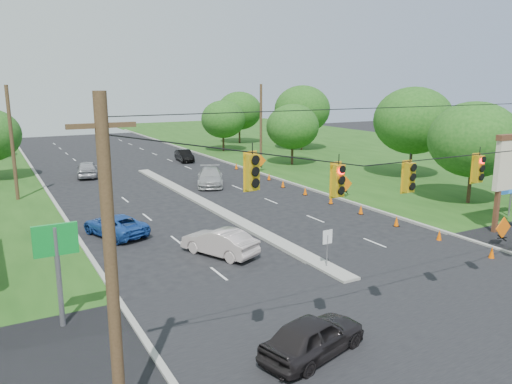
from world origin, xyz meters
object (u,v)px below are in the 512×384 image
pylon_sign (512,167)px  blue_pickup (115,225)px  white_sedan (219,242)px  black_sedan (313,336)px

pylon_sign → blue_pickup: (-22.25, 10.61, -3.34)m
white_sedan → blue_pickup: size_ratio=0.94×
black_sedan → white_sedan: white_sedan is taller
white_sedan → pylon_sign: bearing=141.8°
pylon_sign → white_sedan: (-18.12, 4.35, -3.27)m
white_sedan → blue_pickup: 7.50m
pylon_sign → black_sedan: pylon_sign is taller
black_sedan → blue_pickup: 17.32m
pylon_sign → black_sedan: (-19.59, -6.50, -3.28)m
black_sedan → blue_pickup: (-2.66, 17.11, -0.07)m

